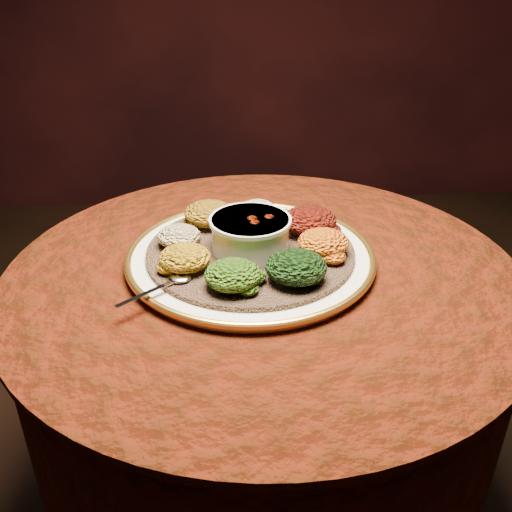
{
  "coord_description": "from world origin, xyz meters",
  "views": [
    {
      "loc": [
        -0.08,
        -0.91,
        1.27
      ],
      "look_at": [
        -0.01,
        0.0,
        0.76
      ],
      "focal_mm": 40.0,
      "sensor_mm": 36.0,
      "label": 1
    }
  ],
  "objects": [
    {
      "name": "platter",
      "position": [
        -0.02,
        0.03,
        0.75
      ],
      "size": [
        0.53,
        0.53,
        0.02
      ],
      "rotation": [
        0.0,
        0.0,
        -0.19
      ],
      "color": "white",
      "rests_on": "table"
    },
    {
      "name": "portion_shiro",
      "position": [
        -0.1,
        0.14,
        0.79
      ],
      "size": [
        0.1,
        0.1,
        0.05
      ],
      "primitive_type": "ellipsoid",
      "color": "#835D0F",
      "rests_on": "injera"
    },
    {
      "name": "portion_ayib",
      "position": [
        -0.0,
        0.16,
        0.78
      ],
      "size": [
        0.08,
        0.07,
        0.04
      ],
      "primitive_type": "ellipsoid",
      "color": "white",
      "rests_on": "injera"
    },
    {
      "name": "portion_kik",
      "position": [
        -0.14,
        -0.04,
        0.78
      ],
      "size": [
        0.09,
        0.09,
        0.04
      ],
      "primitive_type": "ellipsoid",
      "color": "#B07F0F",
      "rests_on": "injera"
    },
    {
      "name": "table",
      "position": [
        0.0,
        0.0,
        0.55
      ],
      "size": [
        0.96,
        0.96,
        0.73
      ],
      "color": "black",
      "rests_on": "ground"
    },
    {
      "name": "spoon",
      "position": [
        -0.16,
        -0.09,
        0.77
      ],
      "size": [
        0.12,
        0.1,
        0.01
      ],
      "rotation": [
        0.0,
        0.0,
        -2.45
      ],
      "color": "silver",
      "rests_on": "injera"
    },
    {
      "name": "portion_tikil",
      "position": [
        0.11,
        -0.0,
        0.78
      ],
      "size": [
        0.09,
        0.09,
        0.05
      ],
      "primitive_type": "ellipsoid",
      "color": "#A55C0D",
      "rests_on": "injera"
    },
    {
      "name": "portion_timatim",
      "position": [
        -0.16,
        0.05,
        0.78
      ],
      "size": [
        0.08,
        0.08,
        0.04
      ],
      "primitive_type": "ellipsoid",
      "color": "#8B0808",
      "rests_on": "injera"
    },
    {
      "name": "injera",
      "position": [
        -0.02,
        0.03,
        0.76
      ],
      "size": [
        0.47,
        0.47,
        0.01
      ],
      "primitive_type": "cylinder",
      "rotation": [
        0.0,
        0.0,
        0.22
      ],
      "color": "brown",
      "rests_on": "platter"
    },
    {
      "name": "stew_bowl",
      "position": [
        -0.02,
        0.03,
        0.8
      ],
      "size": [
        0.15,
        0.15,
        0.06
      ],
      "color": "silver",
      "rests_on": "injera"
    },
    {
      "name": "portion_gomen",
      "position": [
        0.05,
        -0.09,
        0.79
      ],
      "size": [
        0.11,
        0.1,
        0.05
      ],
      "primitive_type": "ellipsoid",
      "color": "black",
      "rests_on": "injera"
    },
    {
      "name": "portion_mixveg",
      "position": [
        -0.06,
        -0.1,
        0.78
      ],
      "size": [
        0.1,
        0.09,
        0.05
      ],
      "primitive_type": "ellipsoid",
      "color": "#932A09",
      "rests_on": "injera"
    },
    {
      "name": "portion_kitfo",
      "position": [
        0.1,
        0.09,
        0.79
      ],
      "size": [
        0.11,
        0.1,
        0.05
      ],
      "primitive_type": "ellipsoid",
      "color": "black",
      "rests_on": "injera"
    }
  ]
}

